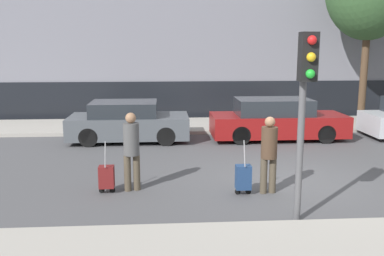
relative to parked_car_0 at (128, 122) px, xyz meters
name	(u,v)px	position (x,y,z in m)	size (l,w,h in m)	color
ground_plane	(286,181)	(3.99, -4.68, -0.62)	(80.00, 80.00, 0.00)	#4C4C4F
sidewalk_far	(235,125)	(3.99, 2.32, -0.56)	(28.00, 3.00, 0.12)	#A39E93
parked_car_0	(128,122)	(0.00, 0.00, 0.00)	(3.90, 1.81, 1.31)	#4C5156
parked_car_1	(277,120)	(4.98, -0.09, 0.02)	(4.47, 1.70, 1.38)	maroon
pedestrian_left	(131,147)	(0.47, -5.05, 0.35)	(0.34, 0.34, 1.71)	#4C4233
trolley_left	(107,177)	(-0.06, -5.19, -0.27)	(0.34, 0.29, 1.13)	maroon
pedestrian_right	(269,150)	(3.38, -5.42, 0.31)	(0.35, 0.34, 1.65)	#4C4233
trolley_right	(243,177)	(2.83, -5.48, -0.25)	(0.34, 0.29, 1.17)	navy
traffic_light	(305,89)	(3.54, -7.04, 1.76)	(0.28, 0.47, 3.32)	#515154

